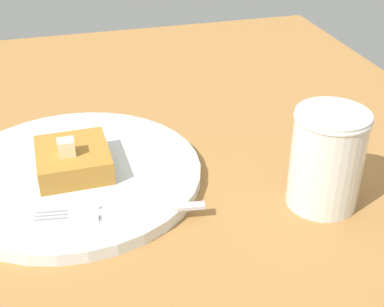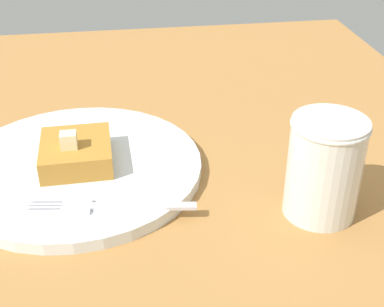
% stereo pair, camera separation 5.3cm
% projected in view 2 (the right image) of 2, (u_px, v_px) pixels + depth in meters
% --- Properties ---
extents(table_surface, '(0.99, 0.99, 0.02)m').
position_uv_depth(table_surface, '(75.00, 186.00, 0.58)').
color(table_surface, '#A8733B').
rests_on(table_surface, ground).
extents(plate, '(0.27, 0.27, 0.01)m').
position_uv_depth(plate, '(78.00, 167.00, 0.58)').
color(plate, white).
rests_on(plate, table_surface).
extents(toast_slice_center, '(0.08, 0.08, 0.03)m').
position_uv_depth(toast_slice_center, '(76.00, 153.00, 0.57)').
color(toast_slice_center, '#B4792C').
rests_on(toast_slice_center, plate).
extents(butter_pat_primary, '(0.02, 0.02, 0.02)m').
position_uv_depth(butter_pat_primary, '(69.00, 140.00, 0.55)').
color(butter_pat_primary, beige).
rests_on(butter_pat_primary, toast_slice_center).
extents(fork, '(0.16, 0.04, 0.00)m').
position_uv_depth(fork, '(102.00, 207.00, 0.51)').
color(fork, silver).
rests_on(fork, plate).
extents(syrup_jar, '(0.07, 0.07, 0.10)m').
position_uv_depth(syrup_jar, '(324.00, 171.00, 0.50)').
color(syrup_jar, '#5A280C').
rests_on(syrup_jar, table_surface).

